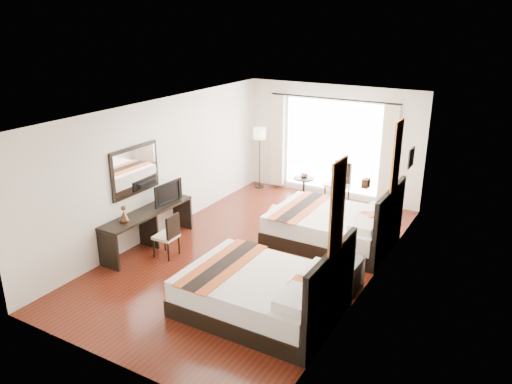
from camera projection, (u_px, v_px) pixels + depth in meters
The scene contains 29 objects.
floor at pixel (256, 253), 9.69m from camera, with size 4.50×7.50×0.01m, color #361809.
ceiling at pixel (256, 110), 8.75m from camera, with size 4.50×7.50×0.02m, color white.
wall_headboard at pixel (374, 207), 8.16m from camera, with size 0.01×7.50×2.80m, color silver.
wall_desk at pixel (162, 167), 10.28m from camera, with size 0.01×7.50×2.80m, color silver.
wall_window at pixel (332, 142), 12.27m from camera, with size 4.50×0.01×2.80m, color silver.
wall_entry at pixel (104, 270), 6.17m from camera, with size 4.50×0.01×2.80m, color silver.
window_glass at pixel (332, 146), 12.29m from camera, with size 2.40×0.02×2.20m, color white.
sheer_curtain at pixel (331, 147), 12.24m from camera, with size 2.30×0.02×2.10m, color white.
drape_left at pixel (278, 141), 12.90m from camera, with size 0.35×0.14×2.35m, color #BCAD91.
drape_right at pixel (389, 156), 11.53m from camera, with size 0.35×0.14×2.35m, color #BCAD91.
art_panel_near at pixel (337, 209), 6.60m from camera, with size 0.03×0.50×1.35m, color maroon.
art_panel_far at pixel (397, 157), 8.96m from camera, with size 0.03×0.50×1.35m, color maroon.
wall_sconce at pixel (366, 183), 7.69m from camera, with size 0.10×0.14×0.14m, color #402917.
mirror_frame at pixel (135, 170), 9.56m from camera, with size 0.04×1.25×0.95m, color black.
mirror_glass at pixel (136, 170), 9.55m from camera, with size 0.01×1.12×0.82m, color white.
bed_near at pixel (264, 292), 7.67m from camera, with size 2.37×1.85×1.34m.
bed_far at pixel (334, 226), 10.03m from camera, with size 2.37×1.85×1.34m.
nightstand at pixel (346, 274), 8.35m from camera, with size 0.46×0.57×0.55m, color black.
table_lamp at pixel (350, 246), 8.28m from camera, with size 0.22×0.22×0.36m.
vase at pixel (345, 261), 8.16m from camera, with size 0.14×0.14×0.15m, color black.
console_desk at pixel (149, 229), 9.85m from camera, with size 0.50×2.20×0.76m, color black.
television at pixel (166, 192), 10.08m from camera, with size 0.77×0.10×0.45m, color black.
bronze_figurine at pixel (124, 215), 9.17m from camera, with size 0.18×0.18×0.28m, color #402917, non-canonical shape.
desk_chair at pixel (167, 243), 9.48m from camera, with size 0.42×0.42×0.87m.
floor_lamp at pixel (260, 137), 12.88m from camera, with size 0.33×0.33×1.62m.
side_table at pixel (304, 188), 12.40m from camera, with size 0.49×0.49×0.57m, color black.
fruit_bowl at pixel (304, 176), 12.33m from camera, with size 0.20×0.20×0.05m, color #452918.
window_chair at pixel (337, 192), 12.07m from camera, with size 0.59×0.59×1.04m.
jute_rug at pixel (293, 213), 11.61m from camera, with size 1.18×0.81×0.01m, color tan.
Camera 1 is at (4.37, -7.54, 4.39)m, focal length 35.00 mm.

